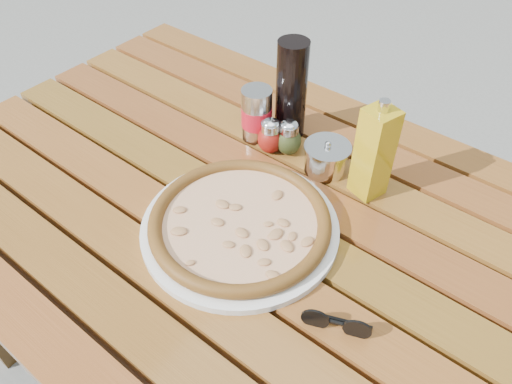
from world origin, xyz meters
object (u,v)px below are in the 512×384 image
Objects in this scene: sunglasses at (336,324)px; soda_can at (257,115)px; pizza at (240,222)px; oregano_shaker at (289,138)px; table at (250,235)px; olive_oil_cruet at (374,153)px; parmesan_tin at (327,157)px; pepper_shaker at (270,136)px; plate at (240,228)px; dark_bottle at (291,90)px.

soda_can is at bearing 120.39° from sunglasses.
pizza is 3.66× the size of sunglasses.
table is at bearing -76.83° from oregano_shaker.
olive_oil_cruet reaches higher than pizza.
sunglasses is (0.22, -0.31, -0.01)m from parmesan_tin.
parmesan_tin is at bearing 10.92° from pepper_shaker.
soda_can reaches higher than parmesan_tin.
table is 17.07× the size of oregano_shaker.
table is at bearing -104.59° from parmesan_tin.
oregano_shaker is at bearing 30.67° from pepper_shaker.
olive_oil_cruet is at bearing 5.03° from pepper_shaker.
olive_oil_cruet is (0.28, -0.00, 0.04)m from soda_can.
oregano_shaker is (0.03, 0.02, 0.00)m from pepper_shaker.
olive_oil_cruet is at bearing 88.98° from sunglasses.
oregano_shaker reaches higher than parmesan_tin.
pizza is 0.25m from sunglasses.
plate is 0.28m from olive_oil_cruet.
dark_bottle is 1.85× the size of parmesan_tin.
table is 0.29m from olive_oil_cruet.
oregano_shaker is (-0.04, 0.18, 0.11)m from table.
parmesan_tin is at bearing 1.09° from soda_can.
olive_oil_cruet reaches higher than oregano_shaker.
oregano_shaker is at bearing -56.01° from dark_bottle.
soda_can is (-0.09, 0.00, 0.02)m from oregano_shaker.
pizza is at bearing 18.43° from plate.
plate is 0.25m from oregano_shaker.
plate is at bearing -57.69° from soda_can.
olive_oil_cruet is at bearing 61.68° from plate.
soda_can is at bearing 179.30° from oregano_shaker.
parmesan_tin reaches higher than plate.
sunglasses is at bearing -14.86° from pizza.
pepper_shaker is at bearing -174.97° from olive_oil_cruet.
plate is at bearing -118.32° from olive_oil_cruet.
sunglasses is (0.31, -0.30, -0.02)m from oregano_shaker.
soda_can reaches higher than plate.
table is at bearing 111.38° from pizza.
oregano_shaker is 0.37× the size of dark_bottle.
plate is at bearing -70.73° from dark_bottle.
oregano_shaker is (-0.06, 0.24, 0.03)m from plate.
plate is 0.92× the size of pizza.
oregano_shaker reaches higher than plate.
pizza is 3.29× the size of parmesan_tin.
oregano_shaker is 0.20m from olive_oil_cruet.
dark_bottle is at bearing 50.94° from soda_can.
table is 0.11m from pizza.
dark_bottle is at bearing 157.57° from parmesan_tin.
dark_bottle reaches higher than olive_oil_cruet.
parmesan_tin is 0.37m from sunglasses.
oregano_shaker reaches higher than table.
olive_oil_cruet is at bearing 61.68° from pizza.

